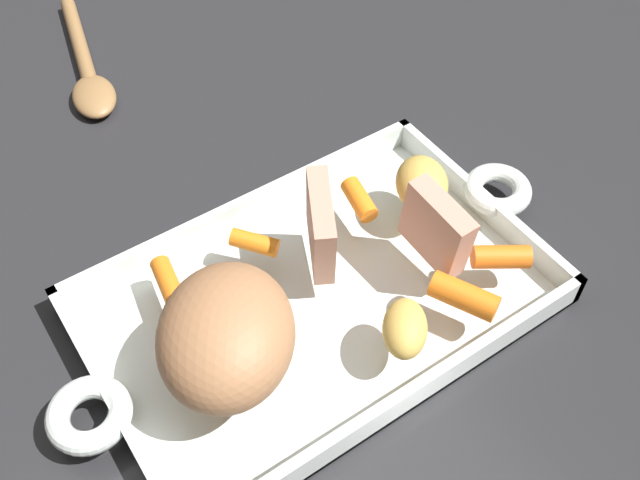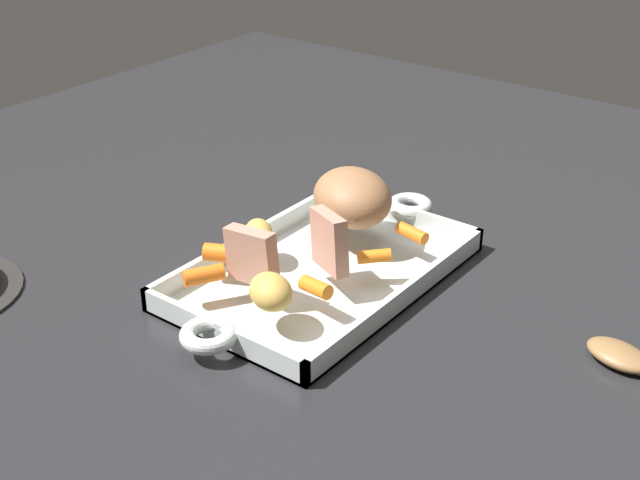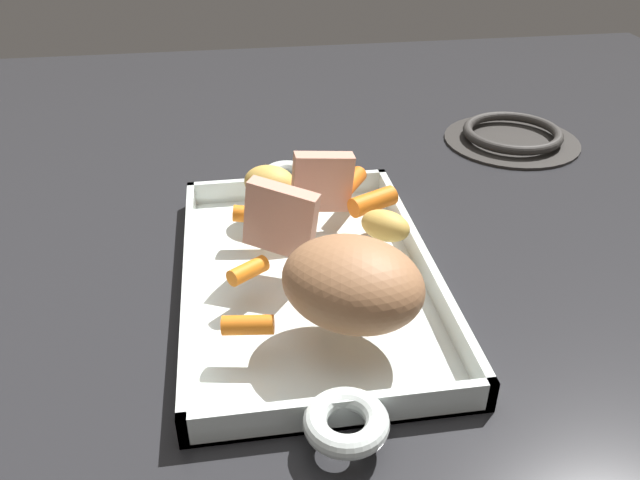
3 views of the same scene
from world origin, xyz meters
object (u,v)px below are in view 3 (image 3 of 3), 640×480
(baby_carrot_short, at_px, (248,271))
(baby_carrot_center_left, at_px, (248,325))
(potato_corner, at_px, (270,183))
(roast_slice_thin, at_px, (322,182))
(roast_slice_outer, at_px, (281,219))
(baby_carrot_northeast, at_px, (373,201))
(baby_carrot_southeast, at_px, (352,182))
(pork_roast, at_px, (352,283))
(roasting_dish, at_px, (309,278))
(stove_burner_rear, at_px, (512,136))
(baby_carrot_center_right, at_px, (253,215))
(potato_golden_small, at_px, (385,226))

(baby_carrot_short, distance_m, baby_carrot_center_left, 0.08)
(potato_corner, bearing_deg, roast_slice_thin, 60.33)
(baby_carrot_center_left, bearing_deg, baby_carrot_short, 176.69)
(roast_slice_outer, distance_m, baby_carrot_northeast, 0.13)
(baby_carrot_southeast, distance_m, potato_corner, 0.10)
(potato_corner, bearing_deg, pork_roast, 12.64)
(roasting_dish, relative_size, stove_burner_rear, 2.38)
(baby_carrot_center_left, xyz_separation_m, stove_burner_rear, (-0.41, 0.40, -0.03))
(roast_slice_outer, height_order, baby_carrot_southeast, roast_slice_outer)
(roast_slice_thin, distance_m, baby_carrot_center_right, 0.08)
(pork_roast, height_order, potato_corner, pork_roast)
(baby_carrot_center_left, xyz_separation_m, potato_corner, (-0.23, 0.04, 0.01))
(pork_roast, height_order, potato_golden_small, pork_roast)
(roast_slice_thin, xyz_separation_m, potato_corner, (-0.03, -0.05, -0.01))
(pork_roast, relative_size, roast_slice_outer, 1.75)
(baby_carrot_northeast, bearing_deg, roast_slice_outer, -59.15)
(roasting_dish, relative_size, potato_golden_small, 8.91)
(baby_carrot_southeast, relative_size, potato_corner, 0.79)
(roasting_dish, relative_size, pork_roast, 3.81)
(roast_slice_outer, relative_size, baby_carrot_short, 1.72)
(pork_roast, xyz_separation_m, baby_carrot_center_right, (-0.17, -0.07, -0.03))
(stove_burner_rear, bearing_deg, baby_carrot_center_left, -44.71)
(baby_carrot_southeast, bearing_deg, roast_slice_thin, -46.71)
(baby_carrot_short, bearing_deg, potato_corner, 167.60)
(pork_roast, bearing_deg, baby_carrot_short, -130.51)
(roast_slice_outer, xyz_separation_m, potato_corner, (-0.11, -0.00, -0.02))
(baby_carrot_northeast, xyz_separation_m, potato_golden_small, (0.06, -0.00, 0.00))
(potato_corner, distance_m, stove_burner_rear, 0.41)
(baby_carrot_center_left, relative_size, potato_golden_small, 0.81)
(roast_slice_thin, distance_m, potato_golden_small, 0.09)
(roast_slice_thin, relative_size, baby_carrot_short, 1.58)
(baby_carrot_short, xyz_separation_m, potato_golden_small, (-0.05, 0.14, 0.01))
(baby_carrot_center_right, bearing_deg, stove_burner_rear, 120.58)
(roast_slice_thin, relative_size, potato_corner, 1.07)
(roasting_dish, relative_size, potato_corner, 7.75)
(baby_carrot_center_right, relative_size, baby_carrot_southeast, 0.86)
(roast_slice_outer, relative_size, baby_carrot_southeast, 1.48)
(stove_burner_rear, bearing_deg, potato_corner, -63.85)
(pork_roast, xyz_separation_m, baby_carrot_short, (-0.07, -0.08, -0.03))
(pork_roast, bearing_deg, roasting_dish, -165.81)
(baby_carrot_center_right, bearing_deg, roast_slice_thin, 104.10)
(roasting_dish, relative_size, baby_carrot_center_left, 10.93)
(baby_carrot_northeast, bearing_deg, roast_slice_thin, -104.49)
(roast_slice_thin, bearing_deg, potato_golden_small, 36.12)
(potato_corner, relative_size, stove_burner_rear, 0.31)
(roast_slice_outer, height_order, potato_golden_small, roast_slice_outer)
(baby_carrot_center_right, xyz_separation_m, baby_carrot_northeast, (-0.01, 0.13, 0.00))
(roast_slice_outer, height_order, roast_slice_thin, roast_slice_outer)
(baby_carrot_short, bearing_deg, roasting_dish, 112.05)
(roasting_dish, xyz_separation_m, baby_carrot_northeast, (-0.08, 0.08, 0.03))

